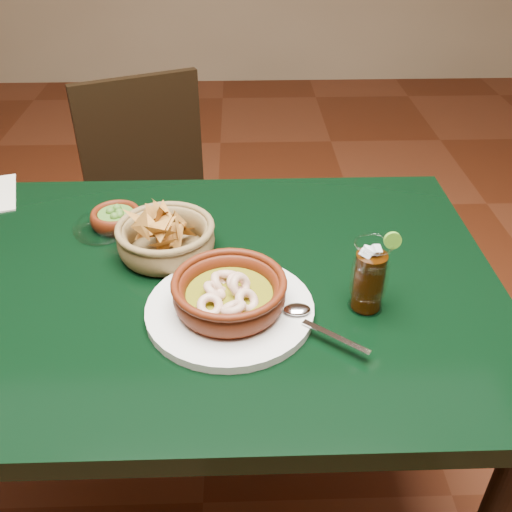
{
  "coord_description": "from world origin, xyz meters",
  "views": [
    {
      "loc": [
        0.11,
        -0.87,
        1.4
      ],
      "look_at": [
        0.14,
        -0.02,
        0.81
      ],
      "focal_mm": 40.0,
      "sensor_mm": 36.0,
      "label": 1
    }
  ],
  "objects_px": {
    "dining_chair": "(158,212)",
    "cola_drink": "(369,276)",
    "dining_table": "(186,317)",
    "chip_basket": "(166,238)",
    "shrimp_plate": "(230,298)"
  },
  "relations": [
    {
      "from": "dining_chair",
      "to": "cola_drink",
      "type": "xyz_separation_m",
      "value": [
        0.48,
        -0.8,
        0.33
      ]
    },
    {
      "from": "dining_table",
      "to": "cola_drink",
      "type": "height_order",
      "value": "cola_drink"
    },
    {
      "from": "dining_table",
      "to": "chip_basket",
      "type": "height_order",
      "value": "chip_basket"
    },
    {
      "from": "shrimp_plate",
      "to": "cola_drink",
      "type": "distance_m",
      "value": 0.24
    },
    {
      "from": "shrimp_plate",
      "to": "cola_drink",
      "type": "xyz_separation_m",
      "value": [
        0.24,
        0.01,
        0.03
      ]
    },
    {
      "from": "dining_chair",
      "to": "cola_drink",
      "type": "relative_size",
      "value": 5.69
    },
    {
      "from": "shrimp_plate",
      "to": "chip_basket",
      "type": "bearing_deg",
      "value": 123.91
    },
    {
      "from": "dining_table",
      "to": "dining_chair",
      "type": "relative_size",
      "value": 1.37
    },
    {
      "from": "dining_chair",
      "to": "cola_drink",
      "type": "height_order",
      "value": "cola_drink"
    },
    {
      "from": "chip_basket",
      "to": "cola_drink",
      "type": "height_order",
      "value": "cola_drink"
    },
    {
      "from": "dining_table",
      "to": "cola_drink",
      "type": "distance_m",
      "value": 0.38
    },
    {
      "from": "dining_chair",
      "to": "shrimp_plate",
      "type": "relative_size",
      "value": 2.38
    },
    {
      "from": "dining_table",
      "to": "shrimp_plate",
      "type": "xyz_separation_m",
      "value": [
        0.09,
        -0.11,
        0.13
      ]
    },
    {
      "from": "cola_drink",
      "to": "dining_table",
      "type": "bearing_deg",
      "value": 163.76
    },
    {
      "from": "dining_chair",
      "to": "cola_drink",
      "type": "bearing_deg",
      "value": -59.01
    }
  ]
}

